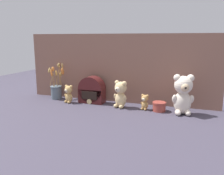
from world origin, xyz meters
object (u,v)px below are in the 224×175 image
(teddy_bear_medium, at_px, (120,94))
(decorative_tin_tall, at_px, (159,107))
(teddy_bear_small, at_px, (69,94))
(teddy_bear_tiny, at_px, (145,102))
(vintage_radio, at_px, (92,91))
(flower_vase, at_px, (56,89))
(teddy_bear_large, at_px, (183,94))

(teddy_bear_medium, bearing_deg, decorative_tin_tall, 0.71)
(teddy_bear_medium, height_order, decorative_tin_tall, teddy_bear_medium)
(teddy_bear_medium, xyz_separation_m, teddy_bear_small, (-0.45, -0.01, -0.03))
(teddy_bear_tiny, height_order, decorative_tin_tall, teddy_bear_tiny)
(teddy_bear_tiny, height_order, vintage_radio, vintage_radio)
(teddy_bear_medium, bearing_deg, flower_vase, 173.33)
(teddy_bear_large, bearing_deg, teddy_bear_medium, 178.55)
(teddy_bear_medium, relative_size, flower_vase, 0.66)
(teddy_bear_large, distance_m, flower_vase, 1.08)
(teddy_bear_large, height_order, teddy_bear_tiny, teddy_bear_large)
(vintage_radio, bearing_deg, decorative_tin_tall, -5.67)
(teddy_bear_medium, distance_m, decorative_tin_tall, 0.31)
(teddy_bear_tiny, relative_size, flower_vase, 0.37)
(teddy_bear_tiny, bearing_deg, vintage_radio, 172.79)
(teddy_bear_large, distance_m, decorative_tin_tall, 0.20)
(teddy_bear_medium, height_order, vintage_radio, vintage_radio)
(decorative_tin_tall, bearing_deg, teddy_bear_small, -178.91)
(teddy_bear_medium, xyz_separation_m, decorative_tin_tall, (0.30, 0.00, -0.07))
(teddy_bear_large, distance_m, teddy_bear_small, 0.91)
(teddy_bear_large, height_order, decorative_tin_tall, teddy_bear_large)
(teddy_bear_large, bearing_deg, vintage_radio, 174.39)
(decorative_tin_tall, bearing_deg, teddy_bear_medium, -179.29)
(flower_vase, height_order, vintage_radio, flower_vase)
(teddy_bear_medium, bearing_deg, teddy_bear_tiny, 0.61)
(teddy_bear_large, xyz_separation_m, vintage_radio, (-0.73, 0.07, -0.05))
(teddy_bear_large, xyz_separation_m, flower_vase, (-1.07, 0.08, -0.06))
(teddy_bear_tiny, relative_size, vintage_radio, 0.54)
(teddy_bear_large, xyz_separation_m, teddy_bear_medium, (-0.46, 0.01, -0.04))
(vintage_radio, xyz_separation_m, decorative_tin_tall, (0.56, -0.06, -0.06))
(teddy_bear_large, bearing_deg, teddy_bear_tiny, 177.11)
(vintage_radio, bearing_deg, teddy_bear_tiny, -7.21)
(teddy_bear_small, relative_size, teddy_bear_tiny, 1.26)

